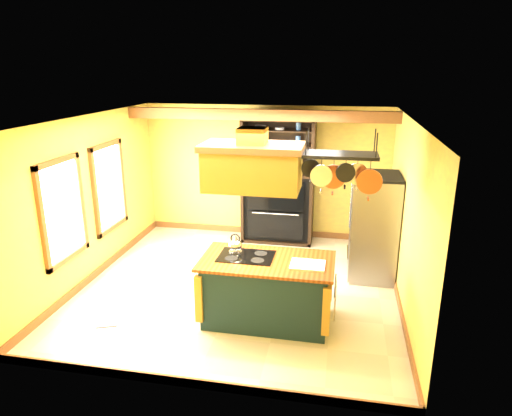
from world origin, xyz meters
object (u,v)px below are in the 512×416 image
(range_hood, at_px, (253,165))
(refrigerator, at_px, (373,229))
(kitchen_island, at_px, (267,290))
(hutch, at_px, (278,195))
(pot_rack, at_px, (341,165))

(range_hood, bearing_deg, refrigerator, 45.70)
(kitchen_island, xyz_separation_m, hutch, (-0.29, 3.14, 0.48))
(range_hood, bearing_deg, pot_rack, -0.00)
(kitchen_island, height_order, range_hood, range_hood)
(refrigerator, height_order, hutch, hutch)
(kitchen_island, height_order, pot_rack, pot_rack)
(range_hood, height_order, refrigerator, range_hood)
(range_hood, xyz_separation_m, refrigerator, (1.70, 1.74, -1.39))
(pot_rack, bearing_deg, refrigerator, 71.31)
(range_hood, xyz_separation_m, hutch, (-0.10, 3.15, -1.28))
(refrigerator, bearing_deg, pot_rack, -108.69)
(pot_rack, height_order, refrigerator, pot_rack)
(pot_rack, bearing_deg, range_hood, 180.00)
(kitchen_island, relative_size, refrigerator, 1.05)
(refrigerator, bearing_deg, kitchen_island, -130.79)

